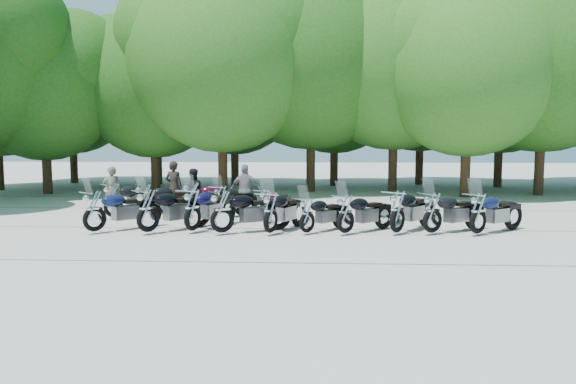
{
  "coord_description": "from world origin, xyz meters",
  "views": [
    {
      "loc": [
        0.85,
        -14.89,
        2.72
      ],
      "look_at": [
        0.0,
        1.5,
        1.1
      ],
      "focal_mm": 35.0,
      "sensor_mm": 36.0,
      "label": 1
    }
  ],
  "objects_px": {
    "motorcycle_3": "(222,210)",
    "motorcycle_4": "(270,211)",
    "motorcycle_14": "(265,203)",
    "rider_1": "(193,192)",
    "rider_0": "(112,190)",
    "motorcycle_7": "(397,210)",
    "motorcycle_10": "(113,199)",
    "motorcycle_11": "(145,200)",
    "motorcycle_12": "(193,198)",
    "rider_3": "(174,187)",
    "motorcycle_8": "(433,211)",
    "motorcycle_0": "(94,210)",
    "motorcycle_13": "(221,200)",
    "motorcycle_1": "(148,209)",
    "motorcycle_5": "(307,214)",
    "rider_2": "(245,190)",
    "motorcycle_2": "(192,208)",
    "motorcycle_6": "(346,212)",
    "motorcycle_9": "(478,212)"
  },
  "relations": [
    {
      "from": "motorcycle_9",
      "to": "rider_3",
      "type": "height_order",
      "value": "rider_3"
    },
    {
      "from": "rider_0",
      "to": "motorcycle_10",
      "type": "bearing_deg",
      "value": 92.12
    },
    {
      "from": "motorcycle_5",
      "to": "motorcycle_9",
      "type": "distance_m",
      "value": 4.69
    },
    {
      "from": "motorcycle_12",
      "to": "rider_1",
      "type": "height_order",
      "value": "rider_1"
    },
    {
      "from": "motorcycle_8",
      "to": "motorcycle_11",
      "type": "distance_m",
      "value": 9.14
    },
    {
      "from": "motorcycle_10",
      "to": "motorcycle_13",
      "type": "distance_m",
      "value": 3.58
    },
    {
      "from": "motorcycle_4",
      "to": "motorcycle_5",
      "type": "distance_m",
      "value": 1.03
    },
    {
      "from": "rider_2",
      "to": "rider_0",
      "type": "bearing_deg",
      "value": -5.26
    },
    {
      "from": "motorcycle_3",
      "to": "motorcycle_4",
      "type": "height_order",
      "value": "motorcycle_3"
    },
    {
      "from": "motorcycle_12",
      "to": "rider_0",
      "type": "distance_m",
      "value": 3.22
    },
    {
      "from": "motorcycle_13",
      "to": "motorcycle_5",
      "type": "bearing_deg",
      "value": 167.01
    },
    {
      "from": "motorcycle_11",
      "to": "motorcycle_12",
      "type": "distance_m",
      "value": 1.54
    },
    {
      "from": "motorcycle_10",
      "to": "rider_1",
      "type": "bearing_deg",
      "value": -112.39
    },
    {
      "from": "rider_1",
      "to": "rider_3",
      "type": "relative_size",
      "value": 0.87
    },
    {
      "from": "rider_0",
      "to": "rider_1",
      "type": "xyz_separation_m",
      "value": [
        2.84,
        0.06,
        -0.04
      ]
    },
    {
      "from": "motorcycle_4",
      "to": "rider_3",
      "type": "bearing_deg",
      "value": -24.55
    },
    {
      "from": "motorcycle_4",
      "to": "motorcycle_11",
      "type": "xyz_separation_m",
      "value": [
        -4.34,
        2.66,
        -0.01
      ]
    },
    {
      "from": "motorcycle_3",
      "to": "motorcycle_5",
      "type": "height_order",
      "value": "motorcycle_3"
    },
    {
      "from": "motorcycle_7",
      "to": "motorcycle_13",
      "type": "distance_m",
      "value": 6.02
    },
    {
      "from": "motorcycle_3",
      "to": "motorcycle_14",
      "type": "relative_size",
      "value": 1.22
    },
    {
      "from": "motorcycle_2",
      "to": "motorcycle_7",
      "type": "xyz_separation_m",
      "value": [
        5.74,
        -0.02,
        -0.01
      ]
    },
    {
      "from": "motorcycle_5",
      "to": "motorcycle_8",
      "type": "relative_size",
      "value": 0.87
    },
    {
      "from": "motorcycle_1",
      "to": "motorcycle_12",
      "type": "bearing_deg",
      "value": -61.64
    },
    {
      "from": "rider_1",
      "to": "rider_2",
      "type": "relative_size",
      "value": 0.91
    },
    {
      "from": "motorcycle_10",
      "to": "motorcycle_2",
      "type": "bearing_deg",
      "value": -175.86
    },
    {
      "from": "motorcycle_8",
      "to": "motorcycle_1",
      "type": "bearing_deg",
      "value": 58.85
    },
    {
      "from": "motorcycle_3",
      "to": "motorcycle_6",
      "type": "height_order",
      "value": "motorcycle_3"
    },
    {
      "from": "motorcycle_12",
      "to": "rider_3",
      "type": "relative_size",
      "value": 1.32
    },
    {
      "from": "motorcycle_0",
      "to": "motorcycle_14",
      "type": "bearing_deg",
      "value": -106.11
    },
    {
      "from": "motorcycle_4",
      "to": "motorcycle_13",
      "type": "height_order",
      "value": "motorcycle_4"
    },
    {
      "from": "motorcycle_0",
      "to": "motorcycle_10",
      "type": "height_order",
      "value": "motorcycle_0"
    },
    {
      "from": "rider_1",
      "to": "motorcycle_13",
      "type": "bearing_deg",
      "value": 124.29
    },
    {
      "from": "motorcycle_12",
      "to": "motorcycle_9",
      "type": "bearing_deg",
      "value": -129.23
    },
    {
      "from": "motorcycle_7",
      "to": "rider_0",
      "type": "relative_size",
      "value": 1.46
    },
    {
      "from": "motorcycle_12",
      "to": "rider_1",
      "type": "bearing_deg",
      "value": -8.23
    },
    {
      "from": "motorcycle_7",
      "to": "motorcycle_10",
      "type": "bearing_deg",
      "value": 21.08
    },
    {
      "from": "motorcycle_7",
      "to": "motorcycle_9",
      "type": "distance_m",
      "value": 2.19
    },
    {
      "from": "motorcycle_14",
      "to": "rider_1",
      "type": "height_order",
      "value": "rider_1"
    },
    {
      "from": "motorcycle_0",
      "to": "motorcycle_13",
      "type": "relative_size",
      "value": 1.09
    },
    {
      "from": "motorcycle_2",
      "to": "motorcycle_14",
      "type": "relative_size",
      "value": 1.24
    },
    {
      "from": "motorcycle_1",
      "to": "motorcycle_14",
      "type": "height_order",
      "value": "motorcycle_1"
    },
    {
      "from": "motorcycle_4",
      "to": "motorcycle_7",
      "type": "relative_size",
      "value": 0.96
    },
    {
      "from": "motorcycle_3",
      "to": "motorcycle_1",
      "type": "bearing_deg",
      "value": 57.83
    },
    {
      "from": "motorcycle_11",
      "to": "motorcycle_3",
      "type": "bearing_deg",
      "value": -160.71
    },
    {
      "from": "motorcycle_5",
      "to": "motorcycle_11",
      "type": "bearing_deg",
      "value": 15.49
    },
    {
      "from": "motorcycle_3",
      "to": "rider_0",
      "type": "distance_m",
      "value": 6.02
    },
    {
      "from": "rider_0",
      "to": "rider_3",
      "type": "xyz_separation_m",
      "value": [
        2.05,
        0.58,
        0.08
      ]
    },
    {
      "from": "motorcycle_7",
      "to": "motorcycle_9",
      "type": "bearing_deg",
      "value": -143.96
    },
    {
      "from": "motorcycle_1",
      "to": "motorcycle_5",
      "type": "relative_size",
      "value": 1.22
    },
    {
      "from": "motorcycle_8",
      "to": "motorcycle_12",
      "type": "xyz_separation_m",
      "value": [
        -7.29,
        2.69,
        0.03
      ]
    }
  ]
}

